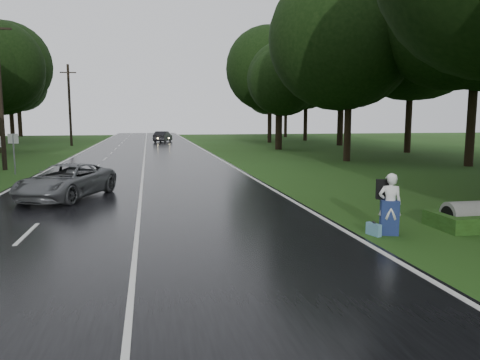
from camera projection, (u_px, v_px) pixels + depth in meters
name	position (u px, v px, depth m)	size (l,w,h in m)	color
ground	(136.00, 249.00, 11.44)	(160.00, 160.00, 0.00)	#214514
road	(144.00, 166.00, 30.88)	(12.00, 140.00, 0.04)	black
lane_center	(144.00, 166.00, 30.87)	(0.12, 140.00, 0.01)	silver
grey_car	(66.00, 181.00, 18.44)	(2.25, 4.89, 1.36)	#535659
far_car	(163.00, 137.00, 61.34)	(1.52, 4.36, 1.44)	black
hitchhiker	(389.00, 206.00, 12.76)	(0.73, 0.70, 1.73)	silver
suitcase	(374.00, 229.00, 12.75)	(0.14, 0.48, 0.34)	#5588A5
culvert	(471.00, 228.00, 13.65)	(0.80, 0.80, 1.61)	slate
utility_pole_mid	(5.00, 170.00, 28.85)	(1.80, 0.28, 9.54)	black
utility_pole_far	(72.00, 146.00, 53.93)	(1.80, 0.28, 9.34)	black
road_sign_b	(15.00, 175.00, 26.49)	(0.56, 0.10, 2.34)	white
tree_left_f	(0.00, 144.00, 56.65)	(9.30, 9.30, 14.53)	black
tree_right_d	(347.00, 161.00, 34.80)	(9.81, 9.81, 15.32)	black
tree_right_e	(278.00, 149.00, 47.63)	(8.32, 8.32, 13.01)	black
tree_right_f	(269.00, 143.00, 61.01)	(10.58, 10.58, 16.53)	black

